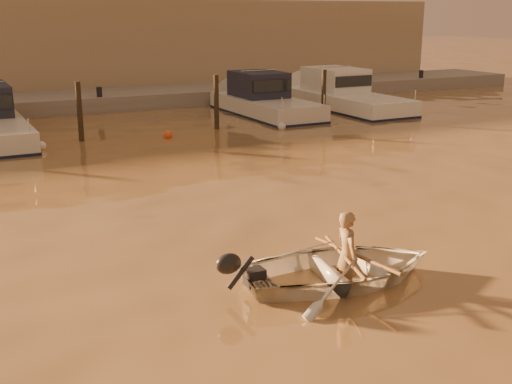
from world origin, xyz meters
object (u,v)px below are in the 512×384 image
person (347,255)px  waterfront_building (24,49)px  moored_boat_4 (265,100)px  moored_boat_5 (344,94)px  dinghy (341,268)px

person → waterfront_building: bearing=10.0°
moored_boat_4 → moored_boat_5: 4.01m
dinghy → moored_boat_4: size_ratio=0.46×
dinghy → moored_boat_5: size_ratio=0.39×
dinghy → moored_boat_5: 19.46m
moored_boat_4 → dinghy: bearing=-114.1°
moored_boat_5 → dinghy: bearing=-124.9°
person → moored_boat_5: (11.04, 15.97, 0.19)m
moored_boat_4 → waterfront_building: size_ratio=0.16×
waterfront_building → dinghy: bearing=-88.1°
person → waterfront_building: (-1.00, 26.97, 1.97)m
dinghy → waterfront_building: (-0.90, 26.95, 2.18)m
dinghy → moored_boat_5: bearing=-27.0°
moored_boat_4 → moored_boat_5: size_ratio=0.86×
dinghy → waterfront_building: 27.06m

